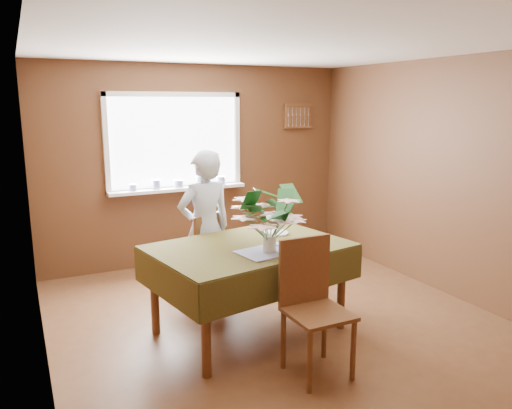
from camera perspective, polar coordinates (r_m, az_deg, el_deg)
name	(u,v)px	position (r m, az deg, el deg)	size (l,w,h in m)	color
floor	(282,326)	(4.77, 2.97, -13.68)	(4.50, 4.50, 0.00)	brown
ceiling	(285,45)	(4.34, 3.33, 17.72)	(4.50, 4.50, 0.00)	white
wall_back	(198,165)	(6.42, -6.65, 4.51)	(4.00, 4.00, 0.00)	brown
wall_front	(510,269)	(2.71, 27.02, -6.63)	(4.00, 4.00, 0.00)	brown
wall_left	(36,216)	(3.85, -23.88, -1.19)	(4.50, 4.50, 0.00)	brown
wall_right	(450,179)	(5.62, 21.30, 2.77)	(4.50, 4.50, 0.00)	brown
window_assembly	(177,158)	(6.27, -9.05, 5.22)	(1.72, 0.20, 1.22)	white
spoon_rack	(298,116)	(6.96, 4.84, 10.04)	(0.44, 0.05, 0.33)	brown
dining_table	(249,256)	(4.42, -0.78, -5.88)	(1.84, 1.41, 0.82)	brown
chair_far	(201,254)	(5.16, -6.34, -5.61)	(0.55, 0.55, 0.94)	brown
chair_near	(312,301)	(3.88, 6.43, -10.91)	(0.45, 0.45, 1.03)	brown
seated_woman	(205,229)	(5.02, -5.86, -2.80)	(0.58, 0.38, 1.59)	white
flower_bouquet	(270,215)	(4.12, 1.57, -1.21)	(0.57, 0.57, 0.48)	white
side_plate	(276,233)	(4.77, 2.28, -3.26)	(0.24, 0.24, 0.01)	white
table_knife	(276,245)	(4.35, 2.27, -4.68)	(0.02, 0.22, 0.00)	silver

